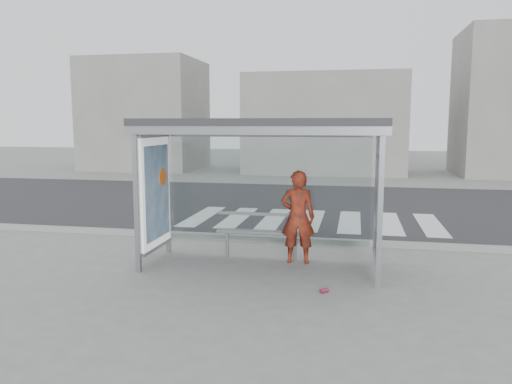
# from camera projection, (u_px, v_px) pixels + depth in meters

# --- Properties ---
(ground) EXTENTS (80.00, 80.00, 0.00)m
(ground) POSITION_uv_depth(u_px,v_px,m) (261.00, 267.00, 8.87)
(ground) COLOR slate
(ground) RESTS_ON ground
(road) EXTENTS (30.00, 10.00, 0.01)m
(road) POSITION_uv_depth(u_px,v_px,m) (302.00, 205.00, 15.67)
(road) COLOR #252527
(road) RESTS_ON ground
(curb) EXTENTS (30.00, 0.18, 0.12)m
(curb) POSITION_uv_depth(u_px,v_px,m) (278.00, 239.00, 10.76)
(curb) COLOR gray
(curb) RESTS_ON ground
(crosswalk) EXTENTS (6.55, 3.00, 0.00)m
(crosswalk) POSITION_uv_depth(u_px,v_px,m) (311.00, 220.00, 13.14)
(crosswalk) COLOR silver
(crosswalk) RESTS_ON ground
(bus_shelter) EXTENTS (4.25, 1.65, 2.62)m
(bus_shelter) POSITION_uv_depth(u_px,v_px,m) (241.00, 155.00, 8.73)
(bus_shelter) COLOR gray
(bus_shelter) RESTS_ON ground
(building_left) EXTENTS (6.00, 5.00, 6.00)m
(building_left) POSITION_uv_depth(u_px,v_px,m) (146.00, 115.00, 27.89)
(building_left) COLOR gray
(building_left) RESTS_ON ground
(building_center) EXTENTS (8.00, 5.00, 5.00)m
(building_center) POSITION_uv_depth(u_px,v_px,m) (325.00, 124.00, 26.01)
(building_center) COLOR gray
(building_center) RESTS_ON ground
(person) EXTENTS (0.64, 0.44, 1.71)m
(person) POSITION_uv_depth(u_px,v_px,m) (298.00, 217.00, 9.05)
(person) COLOR #ED4216
(person) RESTS_ON ground
(bench) EXTENTS (1.68, 0.21, 0.87)m
(bench) POSITION_uv_depth(u_px,v_px,m) (261.00, 232.00, 9.39)
(bench) COLOR slate
(bench) RESTS_ON ground
(soda_can) EXTENTS (0.14, 0.15, 0.07)m
(soda_can) POSITION_uv_depth(u_px,v_px,m) (324.00, 291.00, 7.52)
(soda_can) COLOR #C53957
(soda_can) RESTS_ON ground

